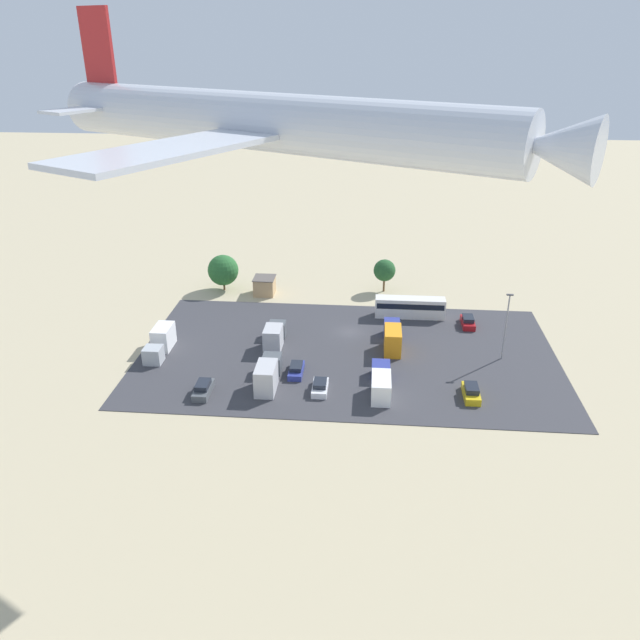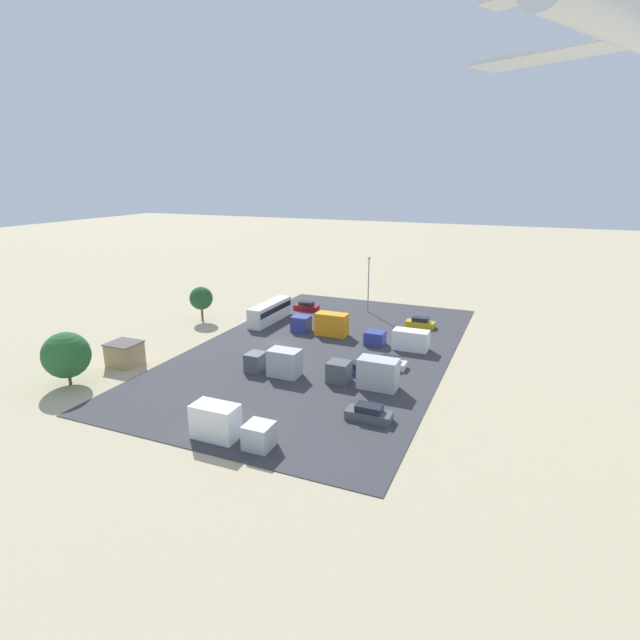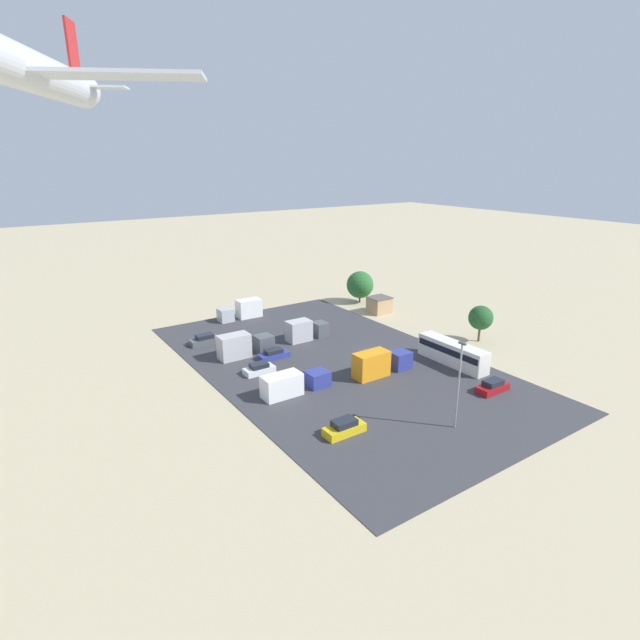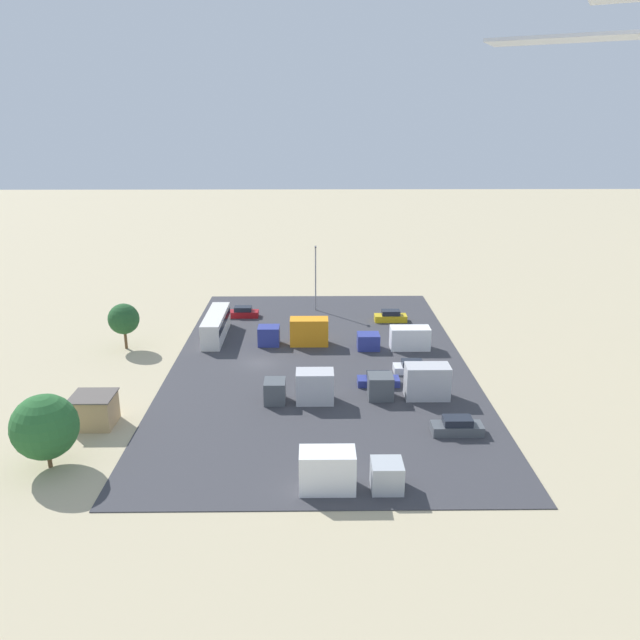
% 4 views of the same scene
% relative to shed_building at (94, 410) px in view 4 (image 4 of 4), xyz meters
% --- Properties ---
extents(ground_plane, '(400.00, 400.00, 0.00)m').
position_rel_shed_building_xyz_m(ground_plane, '(-15.68, 14.40, -1.55)').
color(ground_plane, tan).
extents(parking_lot_surface, '(59.61, 34.92, 0.08)m').
position_rel_shed_building_xyz_m(parking_lot_surface, '(-15.68, 21.61, -1.51)').
color(parking_lot_surface, '#38383D').
rests_on(parking_lot_surface, ground).
extents(shed_building, '(3.72, 4.00, 3.08)m').
position_rel_shed_building_xyz_m(shed_building, '(0.00, 0.00, 0.00)').
color(shed_building, tan).
rests_on(shed_building, ground).
extents(bus, '(11.21, 2.46, 3.25)m').
position_rel_shed_building_xyz_m(bus, '(-25.15, 7.87, 0.29)').
color(bus, silver).
rests_on(bus, ground).
extents(parked_car_0, '(1.96, 4.23, 1.43)m').
position_rel_shed_building_xyz_m(parked_car_0, '(-12.58, 32.21, -0.87)').
color(parked_car_0, silver).
rests_on(parked_car_0, ground).
extents(parked_car_1, '(1.91, 4.71, 1.62)m').
position_rel_shed_building_xyz_m(parked_car_1, '(2.26, 34.12, -0.79)').
color(parked_car_1, '#4C5156').
rests_on(parked_car_1, ground).
extents(parked_car_2, '(1.93, 4.62, 1.64)m').
position_rel_shed_building_xyz_m(parked_car_2, '(-31.81, 32.05, -0.78)').
color(parked_car_2, gold).
rests_on(parked_car_2, ground).
extents(parked_car_3, '(1.90, 4.52, 1.57)m').
position_rel_shed_building_xyz_m(parked_car_3, '(-34.16, 10.51, -0.81)').
color(parked_car_3, maroon).
rests_on(parked_car_3, ground).
extents(parked_car_4, '(1.87, 4.58, 1.41)m').
position_rel_shed_building_xyz_m(parked_car_4, '(-8.99, 27.97, -0.88)').
color(parked_car_4, navy).
rests_on(parked_car_4, ground).
extents(parked_truck_0, '(2.49, 7.12, 3.36)m').
position_rel_shed_building_xyz_m(parked_truck_0, '(-4.78, 19.83, 0.07)').
color(parked_truck_0, '#4C5156').
rests_on(parked_truck_0, ground).
extents(parked_truck_1, '(2.47, 8.10, 3.32)m').
position_rel_shed_building_xyz_m(parked_truck_1, '(11.29, 23.21, 0.05)').
color(parked_truck_1, '#ADB2B7').
rests_on(parked_truck_1, ground).
extents(parked_truck_2, '(2.43, 9.15, 2.84)m').
position_rel_shed_building_xyz_m(parked_truck_2, '(-20.39, 31.62, -0.17)').
color(parked_truck_2, navy).
rests_on(parked_truck_2, ground).
extents(parked_truck_3, '(2.51, 8.42, 3.59)m').
position_rel_shed_building_xyz_m(parked_truck_3, '(-5.67, 31.31, 0.17)').
color(parked_truck_3, '#4C5156').
rests_on(parked_truck_3, ground).
extents(parked_truck_4, '(2.39, 9.04, 3.50)m').
position_rel_shed_building_xyz_m(parked_truck_4, '(-22.10, 18.85, 0.13)').
color(parked_truck_4, navy).
rests_on(parked_truck_4, ground).
extents(tree_near_shed, '(5.46, 5.46, 6.48)m').
position_rel_shed_building_xyz_m(tree_near_shed, '(7.59, -1.30, 2.20)').
color(tree_near_shed, brown).
rests_on(tree_near_shed, ground).
extents(tree_apron_mid, '(3.88, 3.88, 5.92)m').
position_rel_shed_building_xyz_m(tree_apron_mid, '(-21.04, -3.03, 2.41)').
color(tree_apron_mid, brown).
rests_on(tree_apron_mid, ground).
extents(light_pole_lot_centre, '(0.90, 0.28, 9.89)m').
position_rel_shed_building_xyz_m(light_pole_lot_centre, '(-37.53, 21.25, 3.92)').
color(light_pole_lot_centre, gray).
rests_on(light_pole_lot_centre, ground).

